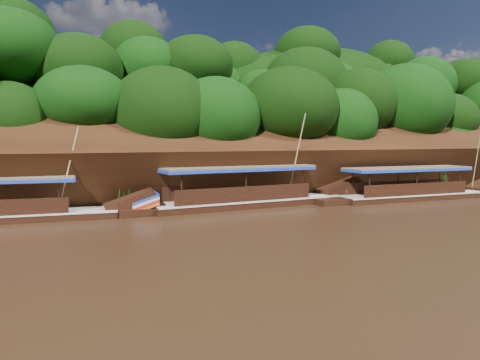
{
  "coord_description": "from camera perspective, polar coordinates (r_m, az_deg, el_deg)",
  "views": [
    {
      "loc": [
        -11.43,
        -19.86,
        4.56
      ],
      "look_at": [
        0.43,
        7.0,
        1.95
      ],
      "focal_mm": 35.0,
      "sensor_mm": 36.0,
      "label": 1
    }
  ],
  "objects": [
    {
      "name": "ground",
      "position": [
        23.36,
        6.01,
        -6.21
      ],
      "size": [
        160.0,
        160.0,
        0.0
      ],
      "primitive_type": "plane",
      "color": "black",
      "rests_on": "ground"
    },
    {
      "name": "boat_0",
      "position": [
        37.97,
        21.46,
        -1.34
      ],
      "size": [
        15.16,
        2.87,
        5.58
      ],
      "rotation": [
        0.0,
        0.0,
        -0.04
      ],
      "color": "black",
      "rests_on": "ground"
    },
    {
      "name": "boat_2",
      "position": [
        28.81,
        -26.36,
        -3.46
      ],
      "size": [
        15.67,
        3.55,
        5.73
      ],
      "rotation": [
        0.0,
        0.0,
        -0.09
      ],
      "color": "black",
      "rests_on": "ground"
    },
    {
      "name": "boat_1",
      "position": [
        31.74,
        2.41,
        -2.06
      ],
      "size": [
        16.01,
        3.53,
        6.76
      ],
      "rotation": [
        0.0,
        0.0,
        0.07
      ],
      "color": "black",
      "rests_on": "ground"
    },
    {
      "name": "reeds",
      "position": [
        30.84,
        -7.61,
        -1.76
      ],
      "size": [
        48.98,
        2.58,
        2.13
      ],
      "color": "#1B6218",
      "rests_on": "ground"
    },
    {
      "name": "riverbank",
      "position": [
        44.17,
        -8.8,
        1.54
      ],
      "size": [
        120.0,
        30.06,
        19.4
      ],
      "color": "black",
      "rests_on": "ground"
    }
  ]
}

